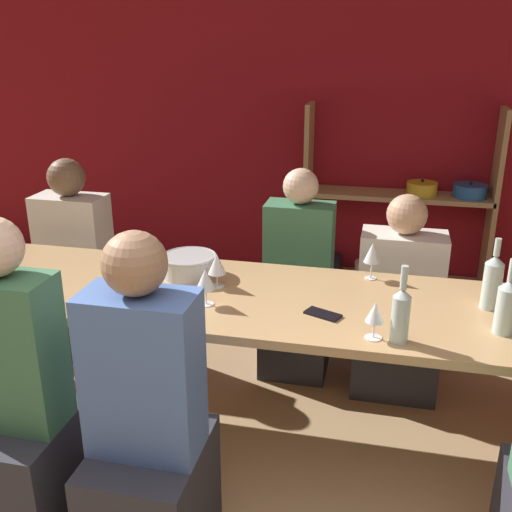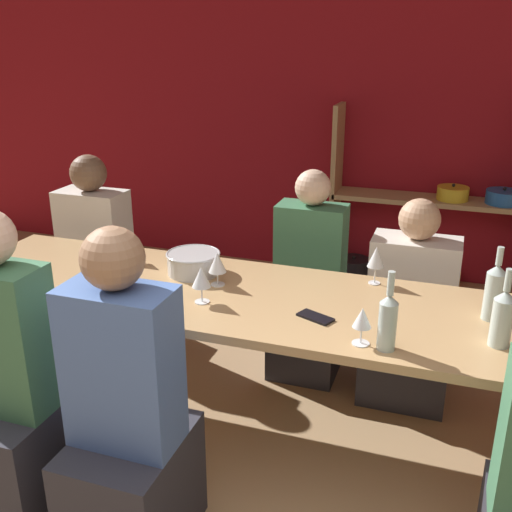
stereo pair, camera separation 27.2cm
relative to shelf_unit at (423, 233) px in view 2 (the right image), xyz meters
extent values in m
cube|color=maroon|center=(-0.50, 0.20, 0.90)|extent=(8.80, 0.06, 2.70)
cube|color=tan|center=(-0.69, 0.00, 0.24)|extent=(0.04, 0.30, 1.38)
cube|color=tan|center=(0.00, 0.00, -0.43)|extent=(1.38, 0.30, 0.04)
cylinder|color=black|center=(-0.51, 0.00, -0.34)|extent=(0.25, 0.25, 0.14)
sphere|color=black|center=(-0.51, 0.00, -0.26)|extent=(0.02, 0.02, 0.02)
cylinder|color=silver|center=(-0.17, 0.00, -0.36)|extent=(0.24, 0.24, 0.11)
sphere|color=black|center=(-0.17, 0.00, -0.29)|extent=(0.02, 0.02, 0.02)
cylinder|color=gold|center=(0.18, 0.00, -0.35)|extent=(0.26, 0.26, 0.13)
sphere|color=black|center=(0.18, 0.00, -0.27)|extent=(0.02, 0.02, 0.02)
cube|color=tan|center=(0.00, 0.00, 0.26)|extent=(1.38, 0.30, 0.04)
cylinder|color=gold|center=(0.18, 0.00, 0.33)|extent=(0.23, 0.23, 0.10)
sphere|color=black|center=(0.18, 0.00, 0.39)|extent=(0.02, 0.02, 0.02)
cylinder|color=#235BAD|center=(0.52, 0.00, 0.33)|extent=(0.24, 0.24, 0.10)
sphere|color=black|center=(0.52, 0.00, 0.39)|extent=(0.02, 0.02, 0.02)
cube|color=tan|center=(-0.63, -2.17, 0.30)|extent=(2.96, 0.80, 0.04)
cube|color=tan|center=(-2.03, -1.85, -0.08)|extent=(0.08, 0.08, 0.73)
cylinder|color=#B7BABC|center=(-0.97, -2.01, 0.37)|extent=(0.25, 0.25, 0.10)
torus|color=#B7BABC|center=(-0.97, -2.01, 0.42)|extent=(0.27, 0.27, 0.01)
cylinder|color=#B2C6C1|center=(0.39, -2.07, 0.42)|extent=(0.08, 0.08, 0.20)
cone|color=#B2C6C1|center=(0.39, -2.07, 0.54)|extent=(0.08, 0.08, 0.04)
cylinder|color=#B2C6C1|center=(0.39, -2.07, 0.60)|extent=(0.03, 0.03, 0.08)
cylinder|color=#B2C6C1|center=(0.02, -2.47, 0.41)|extent=(0.07, 0.07, 0.19)
cone|color=#B2C6C1|center=(0.02, -2.47, 0.52)|extent=(0.07, 0.07, 0.03)
cylinder|color=#B2C6C1|center=(0.02, -2.47, 0.58)|extent=(0.03, 0.03, 0.09)
cylinder|color=#B2C6C1|center=(0.42, -2.30, 0.41)|extent=(0.08, 0.08, 0.19)
cone|color=#B2C6C1|center=(0.42, -2.30, 0.53)|extent=(0.08, 0.08, 0.04)
cylinder|color=#B2C6C1|center=(0.42, -2.30, 0.59)|extent=(0.03, 0.03, 0.09)
cylinder|color=white|center=(-0.80, -2.31, 0.32)|extent=(0.07, 0.07, 0.00)
cylinder|color=white|center=(-0.80, -2.31, 0.36)|extent=(0.01, 0.01, 0.07)
cone|color=white|center=(-0.80, -2.31, 0.44)|extent=(0.08, 0.08, 0.09)
cylinder|color=maroon|center=(-0.80, -2.31, 0.42)|extent=(0.05, 0.05, 0.04)
cylinder|color=white|center=(-0.12, -1.86, 0.32)|extent=(0.06, 0.06, 0.00)
cylinder|color=white|center=(-0.12, -1.86, 0.37)|extent=(0.01, 0.01, 0.08)
cone|color=white|center=(-0.12, -1.86, 0.45)|extent=(0.08, 0.08, 0.10)
cylinder|color=white|center=(-0.80, -2.11, 0.32)|extent=(0.07, 0.07, 0.00)
cylinder|color=white|center=(-0.80, -2.11, 0.36)|extent=(0.01, 0.01, 0.06)
cone|color=white|center=(-0.80, -2.11, 0.43)|extent=(0.08, 0.08, 0.10)
cylinder|color=beige|center=(-0.80, -2.11, 0.41)|extent=(0.05, 0.05, 0.04)
cylinder|color=white|center=(-0.08, -2.46, 0.32)|extent=(0.07, 0.07, 0.00)
cylinder|color=white|center=(-0.08, -2.46, 0.36)|extent=(0.01, 0.01, 0.07)
cone|color=white|center=(-0.08, -2.46, 0.43)|extent=(0.07, 0.07, 0.08)
cylinder|color=maroon|center=(-0.08, -2.46, 0.41)|extent=(0.04, 0.04, 0.03)
cylinder|color=white|center=(0.41, -1.92, 0.32)|extent=(0.06, 0.06, 0.00)
cylinder|color=white|center=(0.41, -1.92, 0.37)|extent=(0.01, 0.01, 0.09)
cone|color=white|center=(0.41, -1.92, 0.45)|extent=(0.07, 0.07, 0.08)
cylinder|color=beige|center=(0.41, -1.92, 0.43)|extent=(0.04, 0.04, 0.03)
cylinder|color=white|center=(-1.32, -1.98, 0.32)|extent=(0.07, 0.07, 0.00)
cylinder|color=white|center=(-1.32, -1.98, 0.36)|extent=(0.01, 0.01, 0.06)
cone|color=white|center=(-1.32, -1.98, 0.42)|extent=(0.07, 0.07, 0.07)
cylinder|color=beige|center=(-1.32, -1.98, 0.41)|extent=(0.04, 0.04, 0.03)
cube|color=black|center=(-0.29, -2.31, 0.33)|extent=(0.17, 0.12, 0.01)
cube|color=#2D2D38|center=(-0.53, -1.42, -0.24)|extent=(0.38, 0.47, 0.41)
cube|color=#3D7551|center=(-0.53, -1.42, 0.26)|extent=(0.38, 0.21, 0.59)
sphere|color=beige|center=(-0.53, -1.42, 0.65)|extent=(0.19, 0.19, 0.19)
cube|color=#2D2D38|center=(-0.83, -2.91, -0.21)|extent=(0.39, 0.49, 0.48)
cube|color=#4C70B7|center=(-0.83, -2.91, 0.33)|extent=(0.39, 0.21, 0.60)
sphere|color=#9E7556|center=(-0.83, -2.91, 0.73)|extent=(0.22, 0.22, 0.22)
cube|color=#2D2D38|center=(0.04, -1.46, -0.24)|extent=(0.45, 0.56, 0.41)
cube|color=silver|center=(0.04, -1.46, 0.19)|extent=(0.45, 0.25, 0.47)
sphere|color=tan|center=(0.04, -1.46, 0.54)|extent=(0.21, 0.21, 0.21)
cube|color=#2D2D38|center=(-1.36, -2.90, -0.20)|extent=(0.37, 0.46, 0.50)
cube|color=#3D7551|center=(-1.36, -2.90, 0.34)|extent=(0.37, 0.20, 0.59)
cube|color=#2D2D38|center=(-1.90, -1.48, -0.22)|extent=(0.42, 0.53, 0.46)
cube|color=silver|center=(-1.90, -1.48, 0.27)|extent=(0.42, 0.23, 0.51)
sphere|color=brown|center=(-1.90, -1.48, 0.64)|extent=(0.22, 0.22, 0.22)
camera|label=1|loc=(-0.06, -4.56, 1.42)|focal=42.00mm
camera|label=2|loc=(0.20, -4.48, 1.42)|focal=42.00mm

